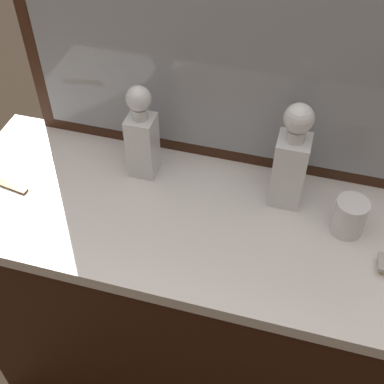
# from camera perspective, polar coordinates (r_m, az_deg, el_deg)

# --- Properties ---
(ground_plane) EXTENTS (6.00, 6.00, 0.00)m
(ground_plane) POSITION_cam_1_polar(r_m,az_deg,el_deg) (2.01, -0.00, -18.99)
(ground_plane) COLOR #2D2319
(dresser) EXTENTS (1.26, 0.50, 0.86)m
(dresser) POSITION_cam_1_polar(r_m,az_deg,el_deg) (1.63, -0.00, -12.54)
(dresser) COLOR #381E11
(dresser) RESTS_ON ground_plane
(dresser_mirror) EXTENTS (1.03, 0.03, 0.61)m
(dresser_mirror) POSITION_cam_1_polar(r_m,az_deg,el_deg) (1.27, 2.90, 14.41)
(dresser_mirror) COLOR #381E11
(dresser_mirror) RESTS_ON dresser
(crystal_decanter_right) EXTENTS (0.07, 0.07, 0.27)m
(crystal_decanter_right) POSITION_cam_1_polar(r_m,az_deg,el_deg) (1.33, -5.54, 5.78)
(crystal_decanter_right) COLOR white
(crystal_decanter_right) RESTS_ON dresser
(crystal_decanter_far_right) EXTENTS (0.08, 0.08, 0.29)m
(crystal_decanter_far_right) POSITION_cam_1_polar(r_m,az_deg,el_deg) (1.26, 10.86, 3.03)
(crystal_decanter_far_right) COLOR white
(crystal_decanter_far_right) RESTS_ON dresser
(crystal_tumbler_left) EXTENTS (0.08, 0.08, 0.10)m
(crystal_tumbler_left) POSITION_cam_1_polar(r_m,az_deg,el_deg) (1.28, 17.00, -2.73)
(crystal_tumbler_left) COLOR white
(crystal_tumbler_left) RESTS_ON dresser
(tortoiseshell_comb) EXTENTS (0.14, 0.04, 0.01)m
(tortoiseshell_comb) POSITION_cam_1_polar(r_m,az_deg,el_deg) (1.44, -19.97, 0.82)
(tortoiseshell_comb) COLOR brown
(tortoiseshell_comb) RESTS_ON dresser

